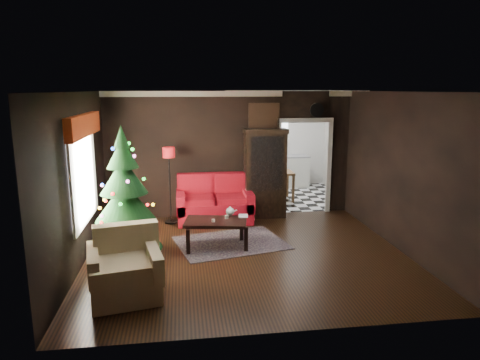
{
  "coord_description": "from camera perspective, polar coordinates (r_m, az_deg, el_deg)",
  "views": [
    {
      "loc": [
        -1.09,
        -7.06,
        2.84
      ],
      "look_at": [
        0.0,
        0.9,
        1.15
      ],
      "focal_mm": 32.42,
      "sensor_mm": 36.0,
      "label": 1
    }
  ],
  "objects": [
    {
      "name": "teapot",
      "position": [
        8.14,
        -1.31,
        -4.14
      ],
      "size": [
        0.23,
        0.23,
        0.17
      ],
      "primitive_type": null,
      "rotation": [
        0.0,
        0.0,
        -0.35
      ],
      "color": "silver",
      "rests_on": "coffee_table"
    },
    {
      "name": "kitchen_floor",
      "position": [
        11.76,
        6.18,
        -2.16
      ],
      "size": [
        3.0,
        3.0,
        0.0
      ],
      "primitive_type": "plane",
      "color": "white",
      "rests_on": "ground"
    },
    {
      "name": "kitchen_table",
      "position": [
        11.32,
        5.11,
        -0.75
      ],
      "size": [
        0.7,
        0.7,
        0.75
      ],
      "primitive_type": null,
      "color": "brown",
      "rests_on": "ground"
    },
    {
      "name": "wall_back",
      "position": [
        9.73,
        -1.28,
        3.37
      ],
      "size": [
        5.5,
        0.0,
        5.5
      ],
      "primitive_type": "plane",
      "rotation": [
        1.57,
        0.0,
        0.0
      ],
      "color": "black",
      "rests_on": "ground"
    },
    {
      "name": "rug",
      "position": [
        8.23,
        -1.18,
        -8.27
      ],
      "size": [
        2.22,
        1.83,
        0.01
      ],
      "primitive_type": "cube",
      "rotation": [
        0.0,
        0.0,
        0.23
      ],
      "color": "#3A2E38",
      "rests_on": "ground"
    },
    {
      "name": "kitchen_window",
      "position": [
        12.87,
        4.79,
        6.76
      ],
      "size": [
        0.7,
        0.06,
        0.7
      ],
      "primitive_type": "cube",
      "color": "white",
      "rests_on": "ground"
    },
    {
      "name": "wall_left",
      "position": [
        7.4,
        -20.61,
        -0.12
      ],
      "size": [
        0.0,
        5.5,
        5.5
      ],
      "primitive_type": "plane",
      "rotation": [
        1.57,
        0.0,
        1.57
      ],
      "color": "black",
      "rests_on": "ground"
    },
    {
      "name": "painting",
      "position": [
        9.71,
        3.18,
        8.38
      ],
      "size": [
        0.62,
        0.05,
        0.52
      ],
      "primitive_type": "cube",
      "color": "tan",
      "rests_on": "wall_back"
    },
    {
      "name": "floor",
      "position": [
        7.69,
        0.92,
        -9.8
      ],
      "size": [
        5.5,
        5.5,
        0.0
      ],
      "primitive_type": "plane",
      "color": "black",
      "rests_on": "ground"
    },
    {
      "name": "armchair",
      "position": [
        6.28,
        -15.01,
        -10.82
      ],
      "size": [
        1.14,
        1.14,
        0.99
      ],
      "primitive_type": null,
      "rotation": [
        0.0,
        0.0,
        0.2
      ],
      "color": "tan",
      "rests_on": "ground"
    },
    {
      "name": "book",
      "position": [
        8.07,
        -0.18,
        -4.03
      ],
      "size": [
        0.17,
        0.04,
        0.24
      ],
      "primitive_type": "imported",
      "rotation": [
        0.0,
        0.0,
        -0.12
      ],
      "color": "#9D7D58",
      "rests_on": "coffee_table"
    },
    {
      "name": "cup_b",
      "position": [
        7.79,
        -3.53,
        -5.34
      ],
      "size": [
        0.08,
        0.08,
        0.05
      ],
      "primitive_type": "cylinder",
      "rotation": [
        0.0,
        0.0,
        -0.38
      ],
      "color": "white",
      "rests_on": "coffee_table"
    },
    {
      "name": "wall_front",
      "position": [
        4.91,
        5.41,
        -5.26
      ],
      "size": [
        5.5,
        0.0,
        5.5
      ],
      "primitive_type": "plane",
      "rotation": [
        -1.57,
        0.0,
        0.0
      ],
      "color": "black",
      "rests_on": "ground"
    },
    {
      "name": "wall_clock",
      "position": [
        10.0,
        10.05,
        9.06
      ],
      "size": [
        0.32,
        0.32,
        0.06
      ],
      "primitive_type": "cylinder",
      "color": "white",
      "rests_on": "wall_back"
    },
    {
      "name": "kitchen_counter",
      "position": [
        12.8,
        4.94,
        1.08
      ],
      "size": [
        1.8,
        0.6,
        0.9
      ],
      "primitive_type": "cube",
      "color": "silver",
      "rests_on": "ground"
    },
    {
      "name": "ceiling",
      "position": [
        7.14,
        1.0,
        11.55
      ],
      "size": [
        5.5,
        5.5,
        0.0
      ],
      "primitive_type": "plane",
      "rotation": [
        3.14,
        0.0,
        0.0
      ],
      "color": "white",
      "rests_on": "ground"
    },
    {
      "name": "curio_cabinet",
      "position": [
        9.7,
        3.3,
        0.62
      ],
      "size": [
        0.9,
        0.45,
        1.9
      ],
      "primitive_type": null,
      "color": "black",
      "rests_on": "ground"
    },
    {
      "name": "doorway",
      "position": [
        10.12,
        8.34,
        1.56
      ],
      "size": [
        1.1,
        0.1,
        2.1
      ],
      "primitive_type": null,
      "color": "white",
      "rests_on": "ground"
    },
    {
      "name": "loveseat",
      "position": [
        9.43,
        -3.36,
        -2.51
      ],
      "size": [
        1.7,
        0.9,
        1.0
      ],
      "primitive_type": null,
      "color": "maroon",
      "rests_on": "ground"
    },
    {
      "name": "christmas_tree",
      "position": [
        7.52,
        -14.94,
        -2.31
      ],
      "size": [
        1.53,
        1.53,
        2.29
      ],
      "primitive_type": null,
      "rotation": [
        0.0,
        0.0,
        -0.35
      ],
      "color": "black",
      "rests_on": "ground"
    },
    {
      "name": "valance",
      "position": [
        7.44,
        -19.86,
        6.79
      ],
      "size": [
        0.12,
        2.1,
        0.35
      ],
      "primitive_type": "cube",
      "color": "#A93114",
      "rests_on": "wall_left"
    },
    {
      "name": "wall_right",
      "position": [
        8.17,
        20.41,
        0.97
      ],
      "size": [
        0.0,
        5.5,
        5.5
      ],
      "primitive_type": "plane",
      "rotation": [
        1.57,
        0.0,
        -1.57
      ],
      "color": "black",
      "rests_on": "ground"
    },
    {
      "name": "left_window",
      "position": [
        7.57,
        -20.01,
        0.57
      ],
      "size": [
        0.05,
        1.6,
        1.4
      ],
      "primitive_type": "cube",
      "color": "white",
      "rests_on": "wall_left"
    },
    {
      "name": "cup_a",
      "position": [
        7.99,
        -1.76,
        -4.87
      ],
      "size": [
        0.09,
        0.09,
        0.06
      ],
      "primitive_type": "cylinder",
      "rotation": [
        0.0,
        0.0,
        0.39
      ],
      "color": "silver",
      "rests_on": "coffee_table"
    },
    {
      "name": "floor_lamp",
      "position": [
        9.32,
        -9.23,
        -0.73
      ],
      "size": [
        0.35,
        0.35,
        1.64
      ],
      "primitive_type": null,
      "rotation": [
        0.0,
        0.0,
        -0.34
      ],
      "color": "black",
      "rests_on": "ground"
    },
    {
      "name": "coffee_table",
      "position": [
        7.96,
        -3.19,
        -7.05
      ],
      "size": [
        1.21,
        0.85,
        0.5
      ],
      "primitive_type": null,
      "rotation": [
        0.0,
        0.0,
        -0.18
      ],
      "color": "black",
      "rests_on": "rug"
    }
  ]
}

